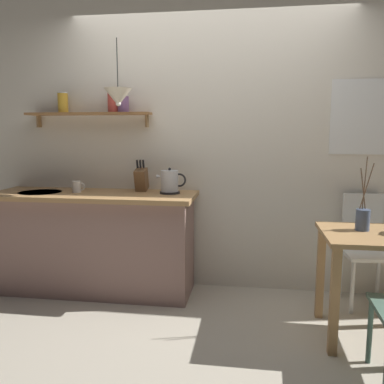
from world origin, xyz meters
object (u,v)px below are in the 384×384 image
at_px(electric_kettle, 170,182).
at_px(pendant_lamp, 118,97).
at_px(twig_vase, 363,218).
at_px(dining_chair_far, 365,244).
at_px(knife_block, 141,179).
at_px(coffee_mug_by_sink, 77,187).

distance_m(electric_kettle, pendant_lamp, 0.84).
bearing_deg(pendant_lamp, electric_kettle, 20.35).
xyz_separation_m(twig_vase, electric_kettle, (-1.49, 0.51, 0.17)).
height_order(dining_chair_far, knife_block, knife_block).
height_order(dining_chair_far, coffee_mug_by_sink, coffee_mug_by_sink).
relative_size(coffee_mug_by_sink, pendant_lamp, 0.22).
bearing_deg(pendant_lamp, dining_chair_far, 5.34).
relative_size(dining_chair_far, pendant_lamp, 1.69).
relative_size(twig_vase, electric_kettle, 2.00).
height_order(dining_chair_far, electric_kettle, electric_kettle).
xyz_separation_m(knife_block, coffee_mug_by_sink, (-0.55, -0.14, -0.06)).
height_order(dining_chair_far, pendant_lamp, pendant_lamp).
xyz_separation_m(twig_vase, pendant_lamp, (-1.89, 0.36, 0.89)).
distance_m(coffee_mug_by_sink, pendant_lamp, 0.89).
xyz_separation_m(coffee_mug_by_sink, pendant_lamp, (0.43, -0.09, 0.77)).
bearing_deg(knife_block, electric_kettle, -16.25).
bearing_deg(coffee_mug_by_sink, pendant_lamp, -11.37).
distance_m(electric_kettle, coffee_mug_by_sink, 0.84).
distance_m(twig_vase, electric_kettle, 1.58).
xyz_separation_m(twig_vase, knife_block, (-1.77, 0.59, 0.18)).
bearing_deg(coffee_mug_by_sink, dining_chair_far, 2.43).
height_order(electric_kettle, knife_block, knife_block).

